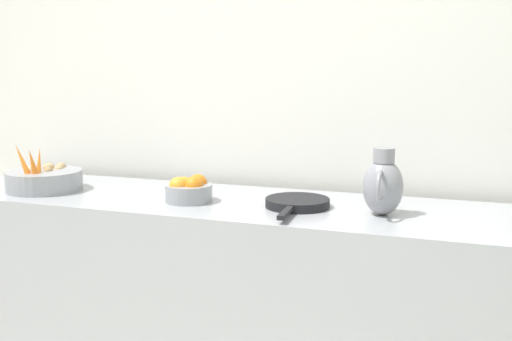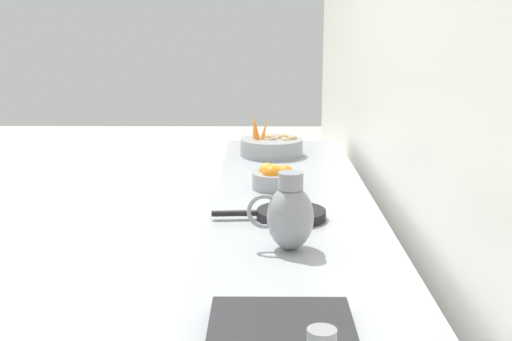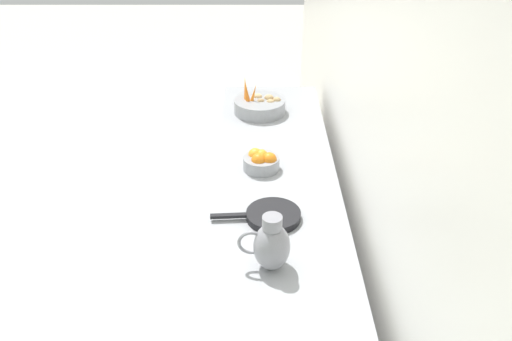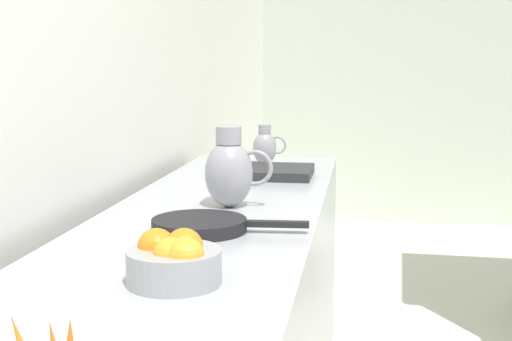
{
  "view_description": "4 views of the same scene",
  "coord_description": "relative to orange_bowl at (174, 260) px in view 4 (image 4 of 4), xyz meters",
  "views": [
    {
      "loc": [
        0.71,
        0.87,
        1.4
      ],
      "look_at": [
        -1.45,
        0.1,
        1.02
      ],
      "focal_mm": 41.23,
      "sensor_mm": 36.0,
      "label": 1
    },
    {
      "loc": [
        -1.38,
        2.7,
        1.61
      ],
      "look_at": [
        -1.36,
        0.41,
        1.09
      ],
      "focal_mm": 48.26,
      "sensor_mm": 36.0,
      "label": 2
    },
    {
      "loc": [
        -1.41,
        2.25,
        2.34
      ],
      "look_at": [
        -1.41,
        0.02,
        0.99
      ],
      "focal_mm": 36.95,
      "sensor_mm": 36.0,
      "label": 3
    },
    {
      "loc": [
        -1.06,
        -1.54,
        1.33
      ],
      "look_at": [
        -1.34,
        0.28,
        1.04
      ],
      "focal_mm": 49.69,
      "sensor_mm": 36.0,
      "label": 4
    }
  ],
  "objects": [
    {
      "name": "counter_sink_basin",
      "position": [
        0.01,
        1.4,
        -0.03
      ],
      "size": [
        0.34,
        0.3,
        0.04
      ],
      "primitive_type": "cube",
      "color": "#232326",
      "rests_on": "prep_counter"
    },
    {
      "name": "metal_pitcher_short",
      "position": [
        -0.05,
        1.73,
        0.03
      ],
      "size": [
        0.15,
        0.1,
        0.18
      ],
      "color": "gray",
      "rests_on": "prep_counter"
    },
    {
      "name": "metal_pitcher_tall",
      "position": [
        -0.03,
        0.78,
        0.06
      ],
      "size": [
        0.21,
        0.15,
        0.25
      ],
      "color": "gray",
      "rests_on": "prep_counter"
    },
    {
      "name": "orange_bowl",
      "position": [
        0.0,
        0.0,
        0.0
      ],
      "size": [
        0.2,
        0.2,
        0.11
      ],
      "color": "gray",
      "rests_on": "prep_counter"
    },
    {
      "name": "tile_wall_left",
      "position": [
        -0.51,
        0.92,
        0.57
      ],
      "size": [
        0.1,
        7.86,
        3.0
      ],
      "primitive_type": "cube",
      "color": "white",
      "rests_on": "ground_plane"
    },
    {
      "name": "skillet_on_counter",
      "position": [
        -0.05,
        0.45,
        -0.03
      ],
      "size": [
        0.42,
        0.26,
        0.03
      ],
      "color": "black",
      "rests_on": "prep_counter"
    }
  ]
}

